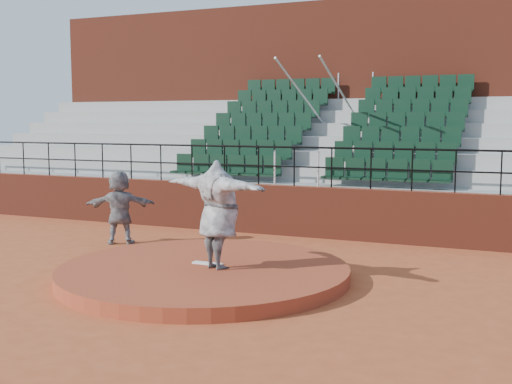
{
  "coord_description": "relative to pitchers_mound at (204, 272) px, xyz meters",
  "views": [
    {
      "loc": [
        5.6,
        -10.54,
        3.0
      ],
      "look_at": [
        0.0,
        2.5,
        1.4
      ],
      "focal_mm": 45.0,
      "sensor_mm": 36.0,
      "label": 1
    }
  ],
  "objects": [
    {
      "name": "fielder",
      "position": [
        -3.52,
        2.31,
        0.77
      ],
      "size": [
        1.72,
        1.26,
        1.8
      ],
      "primitive_type": "imported",
      "rotation": [
        0.0,
        0.0,
        3.64
      ],
      "color": "black",
      "rests_on": "ground"
    },
    {
      "name": "boundary_wall",
      "position": [
        0.0,
        5.0,
        0.53
      ],
      "size": [
        24.0,
        0.3,
        1.3
      ],
      "primitive_type": "cube",
      "color": "maroon",
      "rests_on": "ground"
    },
    {
      "name": "wall_railing",
      "position": [
        0.0,
        5.0,
        1.9
      ],
      "size": [
        24.04,
        0.05,
        1.03
      ],
      "color": "black",
      "rests_on": "boundary_wall"
    },
    {
      "name": "pitching_rubber",
      "position": [
        0.0,
        0.15,
        0.14
      ],
      "size": [
        0.6,
        0.15,
        0.03
      ],
      "primitive_type": "cube",
      "color": "white",
      "rests_on": "pitchers_mound"
    },
    {
      "name": "pitcher",
      "position": [
        0.34,
        -0.06,
        1.13
      ],
      "size": [
        2.56,
        1.47,
        2.02
      ],
      "primitive_type": "imported",
      "rotation": [
        0.0,
        0.0,
        2.8
      ],
      "color": "black",
      "rests_on": "pitchers_mound"
    },
    {
      "name": "press_box_facade",
      "position": [
        0.0,
        12.6,
        3.43
      ],
      "size": [
        24.0,
        3.0,
        7.1
      ],
      "primitive_type": "cube",
      "color": "maroon",
      "rests_on": "ground"
    },
    {
      "name": "pitchers_mound",
      "position": [
        0.0,
        0.0,
        0.0
      ],
      "size": [
        5.5,
        5.5,
        0.25
      ],
      "primitive_type": "cylinder",
      "color": "#9A3C22",
      "rests_on": "ground"
    },
    {
      "name": "seating_deck",
      "position": [
        0.0,
        8.65,
        1.32
      ],
      "size": [
        24.0,
        5.97,
        4.63
      ],
      "color": "#999993",
      "rests_on": "ground"
    },
    {
      "name": "ground",
      "position": [
        0.0,
        0.0,
        -0.12
      ],
      "size": [
        90.0,
        90.0,
        0.0
      ],
      "primitive_type": "plane",
      "color": "#AA4B26",
      "rests_on": "ground"
    }
  ]
}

